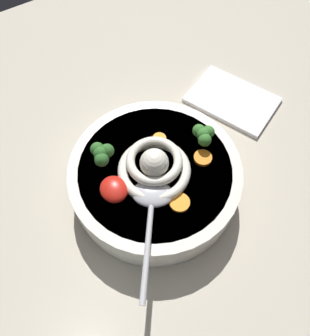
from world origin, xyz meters
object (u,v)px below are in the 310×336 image
(soup_bowl, at_px, (155,178))
(soup_spoon, at_px, (152,202))
(noodle_pile, at_px, (154,166))
(folded_napkin, at_px, (232,100))

(soup_bowl, bearing_deg, soup_spoon, 141.94)
(soup_bowl, bearing_deg, noodle_pile, 134.11)
(soup_bowl, xyz_separation_m, noodle_pile, (-0.00, 0.00, 0.05))
(noodle_pile, xyz_separation_m, folded_napkin, (0.08, -0.24, -0.08))
(soup_bowl, distance_m, noodle_pile, 0.05)
(noodle_pile, bearing_deg, soup_bowl, -45.89)
(noodle_pile, bearing_deg, soup_spoon, 142.66)
(soup_bowl, height_order, soup_spoon, soup_spoon)
(noodle_pile, distance_m, soup_spoon, 0.06)
(noodle_pile, xyz_separation_m, soup_spoon, (-0.04, 0.03, -0.01))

